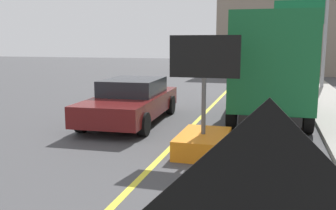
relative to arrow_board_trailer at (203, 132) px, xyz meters
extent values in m
cube|color=orange|center=(0.00, 0.00, -0.26)|extent=(1.11, 1.80, 0.45)
cylinder|color=#4C4C4C|center=(0.00, 0.00, 0.62)|extent=(0.10, 0.10, 1.30)
cube|color=black|center=(0.00, 0.00, 1.74)|extent=(1.60, 0.09, 0.95)
sphere|color=yellow|center=(0.55, 0.05, 1.74)|extent=(0.09, 0.09, 0.09)
sphere|color=yellow|center=(0.25, 0.05, 1.74)|extent=(0.09, 0.09, 0.09)
sphere|color=yellow|center=(-0.05, 0.05, 1.74)|extent=(0.09, 0.09, 0.09)
sphere|color=yellow|center=(-0.35, 0.05, 1.74)|extent=(0.09, 0.09, 0.09)
sphere|color=yellow|center=(-0.52, 0.05, 1.92)|extent=(0.09, 0.09, 0.09)
sphere|color=yellow|center=(-0.52, 0.05, 1.56)|extent=(0.09, 0.09, 0.09)
cube|color=black|center=(1.37, 4.76, 0.09)|extent=(1.76, 7.15, 0.25)
cube|color=silver|center=(1.30, 7.32, 1.17)|extent=(2.27, 2.05, 1.90)
cube|color=#14592D|center=(1.40, 3.67, 1.54)|extent=(2.36, 4.89, 2.64)
cylinder|color=black|center=(0.24, 7.15, -0.03)|extent=(0.31, 0.91, 0.90)
cylinder|color=black|center=(2.36, 7.21, -0.03)|extent=(0.31, 0.91, 0.90)
cylinder|color=black|center=(0.37, 2.60, -0.03)|extent=(0.31, 0.91, 0.90)
cylinder|color=black|center=(2.49, 2.66, -0.03)|extent=(0.31, 0.91, 0.90)
cube|color=#591414|center=(-2.85, 2.68, 0.10)|extent=(2.17, 5.05, 0.60)
cube|color=black|center=(-2.86, 2.93, 0.65)|extent=(1.81, 2.31, 0.50)
cylinder|color=black|center=(-1.84, 1.08, -0.15)|extent=(0.25, 0.67, 0.66)
cylinder|color=black|center=(-3.70, 1.00, -0.15)|extent=(0.25, 0.67, 0.66)
cylinder|color=black|center=(-1.99, 4.36, -0.15)|extent=(0.25, 0.67, 0.66)
cylinder|color=black|center=(-3.85, 4.27, -0.15)|extent=(0.25, 0.67, 0.66)
cylinder|color=gray|center=(4.07, 13.38, 2.02)|extent=(0.18, 0.18, 5.00)
cube|color=#0F6033|center=(2.67, 13.40, 3.67)|extent=(2.60, 0.10, 1.30)
cube|color=white|center=(2.67, 13.44, 3.67)|extent=(1.82, 0.04, 0.18)
cube|color=gray|center=(4.09, 24.72, 3.17)|extent=(14.20, 6.32, 7.31)
cube|color=black|center=(0.56, -2.83, -0.47)|extent=(0.36, 0.36, 0.03)
cone|color=orange|center=(0.56, -2.83, -0.12)|extent=(0.28, 0.28, 0.67)
cylinder|color=white|center=(0.56, -2.83, -0.08)|extent=(0.19, 0.19, 0.08)
camera|label=1|loc=(1.50, -8.27, 2.06)|focal=39.68mm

